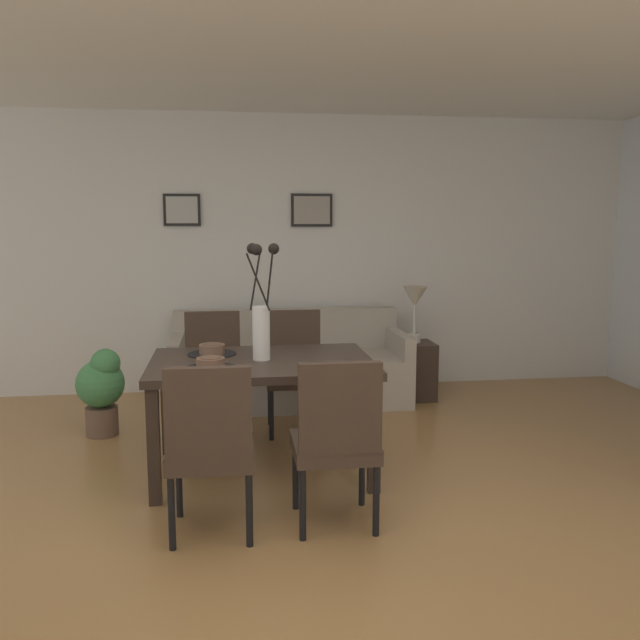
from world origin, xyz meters
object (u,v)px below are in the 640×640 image
dining_chair_near_left (210,442)px  potted_plant (101,387)px  centerpiece_vase (261,316)px  sofa (290,371)px  dining_chair_far_left (336,435)px  framed_picture_center (312,210)px  dining_chair_near_right (213,367)px  dining_chair_far_right (294,364)px  bowl_near_right (212,348)px  bowl_near_left (211,362)px  framed_picture_left (182,210)px  table_lamp (415,302)px  side_table (413,371)px  dining_table (262,373)px

dining_chair_near_left → potted_plant: 1.99m
centerpiece_vase → sofa: 1.87m
dining_chair_near_left → dining_chair_far_left: bearing=1.5°
sofa → framed_picture_center: 1.54m
dining_chair_near_right → dining_chair_far_right: size_ratio=1.00×
centerpiece_vase → bowl_near_right: (-0.32, 0.22, -0.24)m
dining_chair_near_right → centerpiece_vase: bearing=-69.7°
dining_chair_far_left → bowl_near_right: dining_chair_far_left is taller
dining_chair_far_left → sofa: (-0.00, 2.56, -0.23)m
dining_chair_near_left → dining_chair_near_right: 1.77m
dining_chair_far_right → potted_plant: dining_chair_far_right is taller
dining_chair_near_right → bowl_near_left: bearing=-89.4°
dining_chair_near_left → sofa: size_ratio=0.44×
bowl_near_left → potted_plant: bowl_near_left is taller
dining_chair_near_right → framed_picture_left: framed_picture_left is taller
bowl_near_left → framed_picture_left: size_ratio=0.51×
dining_chair_near_right → dining_chair_far_right: (0.62, -0.01, 0.00)m
dining_chair_far_left → bowl_near_left: dining_chair_far_left is taller
dining_chair_near_right → table_lamp: bearing=22.3°
dining_chair_near_left → framed_picture_center: size_ratio=2.35×
bowl_near_left → sofa: size_ratio=0.08×
dining_chair_far_left → bowl_near_left: size_ratio=5.41×
dining_chair_near_right → bowl_near_right: dining_chair_near_right is taller
dining_chair_near_left → bowl_near_left: (-0.01, 0.67, 0.27)m
bowl_near_left → table_lamp: table_lamp is taller
dining_chair_near_left → table_lamp: 3.09m
dining_chair_near_right → framed_picture_center: size_ratio=2.35×
bowl_near_left → framed_picture_center: size_ratio=0.43×
bowl_near_right → framed_picture_left: framed_picture_left is taller
dining_chair_far_left → side_table: bearing=65.7°
dining_chair_near_left → framed_picture_center: 3.41m
dining_table → centerpiece_vase: 0.37m
dining_table → sofa: size_ratio=0.68×
dining_table → side_table: dining_table is taller
dining_chair_far_left → centerpiece_vase: 1.07m
dining_chair_near_right → table_lamp: table_lamp is taller
dining_table → dining_chair_near_right: size_ratio=1.52×
dining_chair_near_right → bowl_near_right: bearing=-89.1°
dining_table → bowl_near_left: bowl_near_left is taller
dining_table → potted_plant: size_ratio=2.09×
table_lamp → framed_picture_left: bearing=165.0°
dining_chair_near_left → potted_plant: size_ratio=1.37×
dining_chair_far_left → potted_plant: 2.33m
bowl_near_right → framed_picture_left: bearing=98.4°
potted_plant → dining_table: bearing=-38.1°
bowl_near_right → framed_picture_left: size_ratio=0.51×
dining_chair_near_left → framed_picture_center: framed_picture_center is taller
sofa → framed_picture_center: bearing=61.3°
bowl_near_right → framed_picture_left: (-0.29, 1.95, 0.93)m
dining_chair_far_right → side_table: size_ratio=1.77×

